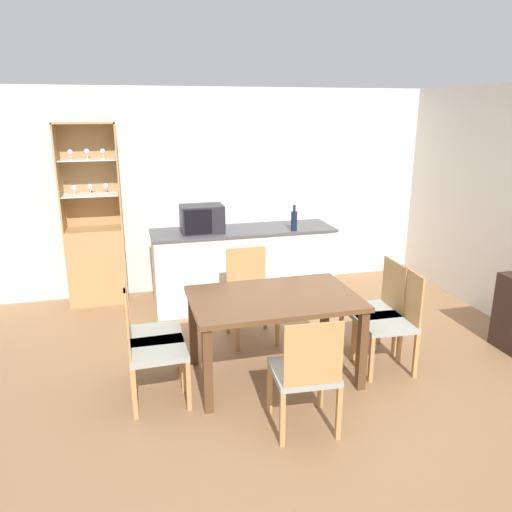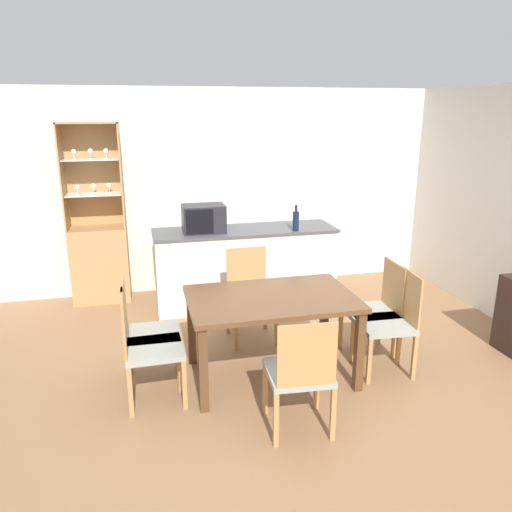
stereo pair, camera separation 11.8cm
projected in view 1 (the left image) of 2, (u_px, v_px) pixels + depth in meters
The scene contains 13 objects.
ground_plane at pixel (303, 379), 4.40m from camera, with size 18.00×18.00×0.00m, color #936B47.
wall_back at pixel (236, 190), 6.47m from camera, with size 6.80×0.06×2.55m.
kitchen_counter at pixel (243, 267), 6.01m from camera, with size 2.15×0.63×0.93m.
display_cabinet at pixel (96, 252), 6.02m from camera, with size 0.67×0.39×2.15m.
dining_table at pixel (274, 307), 4.28m from camera, with size 1.42×0.92×0.76m.
dining_chair_side_right_far at pixel (376, 309), 4.72m from camera, with size 0.46×0.46×0.93m.
dining_chair_side_left_far at pixel (149, 334), 4.20m from camera, with size 0.46×0.46×0.93m.
dining_chair_side_right_near at pixel (391, 321), 4.46m from camera, with size 0.49×0.49×0.93m.
dining_chair_side_left_near at pixel (151, 349), 3.94m from camera, with size 0.46×0.46×0.93m.
dining_chair_head_far at pixel (250, 295), 5.08m from camera, with size 0.46×0.46×0.93m.
dining_chair_head_near at pixel (306, 373), 3.58m from camera, with size 0.48×0.48×0.93m.
microwave at pixel (202, 219), 5.68m from camera, with size 0.48×0.33×0.31m.
wine_bottle at pixel (294, 220), 5.78m from camera, with size 0.07×0.07×0.30m.
Camera 1 is at (-1.41, -3.67, 2.29)m, focal length 35.00 mm.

